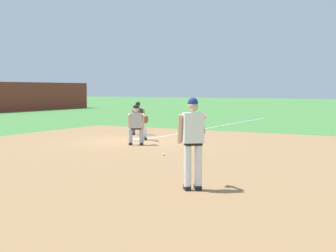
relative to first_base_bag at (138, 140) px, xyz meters
name	(u,v)px	position (x,y,z in m)	size (l,w,h in m)	color
ground_plane	(138,141)	(0.00, 0.00, -0.04)	(160.00, 160.00, 0.00)	#47843D
infield_dirt_patch	(157,158)	(-3.44, -2.85, -0.04)	(18.00, 18.00, 0.01)	#9E754C
foul_line_stripe	(218,126)	(8.01, 0.00, -0.04)	(16.02, 0.10, 0.00)	white
first_base_bag	(138,140)	(0.00, 0.00, 0.00)	(0.38, 0.38, 0.09)	white
baseball	(164,154)	(-2.93, -2.80, -0.01)	(0.07, 0.07, 0.07)	white
pitcher	(193,138)	(-6.83, -5.68, 1.01)	(0.85, 0.57, 1.86)	black
first_baseman	(138,122)	(0.32, 0.20, 0.69)	(0.77, 1.07, 1.34)	black
baserunner	(136,123)	(-1.10, -0.62, 0.75)	(0.62, 0.68, 1.46)	black
umpire	(138,117)	(2.07, 1.32, 0.75)	(0.65, 0.68, 1.46)	black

